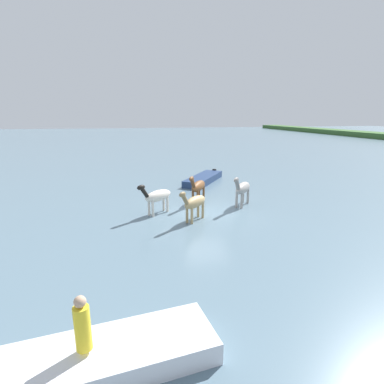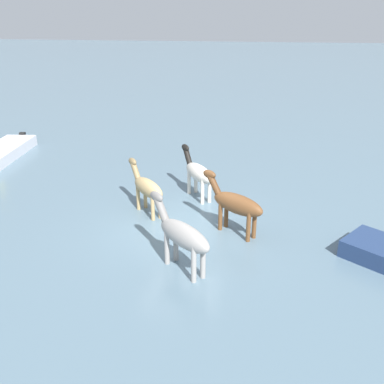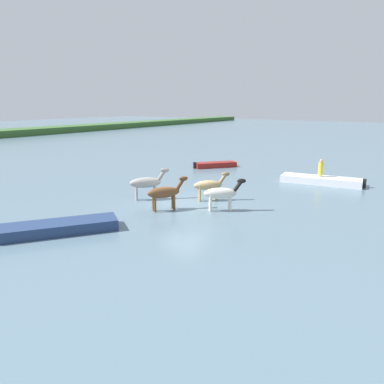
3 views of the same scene
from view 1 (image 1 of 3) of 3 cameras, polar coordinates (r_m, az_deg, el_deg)
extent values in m
plane|color=slate|center=(16.86, 2.37, -3.62)|extent=(219.38, 219.38, 0.00)
ellipsoid|color=#9E9993|center=(17.86, 9.51, 0.75)|extent=(1.83, 1.65, 0.64)
cylinder|color=#9E9993|center=(17.42, 9.34, -1.39)|extent=(0.14, 0.14, 1.06)
cylinder|color=#9E9993|center=(17.51, 8.38, -1.26)|extent=(0.14, 0.14, 1.06)
cylinder|color=#9E9993|center=(18.48, 10.46, -0.53)|extent=(0.14, 0.14, 1.06)
cylinder|color=#9E9993|center=(18.57, 9.55, -0.41)|extent=(0.14, 0.14, 1.06)
cylinder|color=slate|center=(16.83, 8.49, 1.41)|extent=(0.59, 0.54, 0.70)
ellipsoid|color=slate|center=(16.58, 8.30, 2.25)|extent=(0.54, 0.50, 0.28)
ellipsoid|color=brown|center=(18.27, 1.21, 1.12)|extent=(1.84, 1.45, 0.62)
cylinder|color=brown|center=(17.84, 1.06, -0.89)|extent=(0.14, 0.14, 1.02)
cylinder|color=brown|center=(17.94, 0.17, -0.80)|extent=(0.14, 0.14, 1.02)
cylinder|color=brown|center=(18.85, 2.19, -0.06)|extent=(0.14, 0.14, 1.02)
cylinder|color=brown|center=(18.94, 1.34, 0.02)|extent=(0.14, 0.14, 1.02)
cylinder|color=#50311A|center=(17.28, 0.14, 1.72)|extent=(0.59, 0.48, 0.68)
ellipsoid|color=#50311A|center=(17.05, -0.09, 2.50)|extent=(0.54, 0.45, 0.27)
ellipsoid|color=tan|center=(15.15, 0.59, -1.90)|extent=(1.59, 1.59, 0.58)
cylinder|color=tan|center=(14.80, -0.03, -4.23)|extent=(0.13, 0.13, 0.96)
cylinder|color=tan|center=(14.95, -0.94, -4.05)|extent=(0.13, 0.13, 0.96)
cylinder|color=tan|center=(15.64, 2.04, -3.21)|extent=(0.13, 0.13, 0.96)
cylinder|color=tan|center=(15.78, 1.16, -3.05)|extent=(0.13, 0.13, 0.96)
cylinder|color=olive|center=(14.30, -1.37, -1.31)|extent=(0.52, 0.52, 0.64)
ellipsoid|color=olive|center=(14.09, -1.80, -0.46)|extent=(0.48, 0.48, 0.26)
ellipsoid|color=silver|center=(16.26, -6.38, -0.71)|extent=(1.53, 1.75, 0.61)
cylinder|color=silver|center=(15.94, -7.37, -2.91)|extent=(0.13, 0.13, 1.00)
cylinder|color=silver|center=(16.15, -8.08, -2.71)|extent=(0.13, 0.13, 1.00)
cylinder|color=silver|center=(16.66, -4.64, -2.08)|extent=(0.13, 0.13, 1.00)
cylinder|color=silver|center=(16.86, -5.35, -1.89)|extent=(0.13, 0.13, 1.00)
cylinder|color=black|center=(15.54, -8.96, 0.00)|extent=(0.50, 0.56, 0.66)
ellipsoid|color=black|center=(15.36, -9.54, 0.85)|extent=(0.47, 0.52, 0.27)
cube|color=silver|center=(7.52, -19.80, -28.42)|extent=(2.34, 5.77, 0.67)
cube|color=navy|center=(24.05, 2.17, 2.29)|extent=(5.09, 4.15, 0.66)
cube|color=black|center=(26.53, 4.21, 3.57)|extent=(0.36, 0.37, 0.71)
cylinder|color=yellow|center=(6.93, -19.84, -22.91)|extent=(0.32, 0.32, 0.95)
sphere|color=tan|center=(6.59, -20.30, -18.76)|extent=(0.24, 0.24, 0.24)
camera|label=2|loc=(24.34, 30.58, 15.17)|focal=40.00mm
camera|label=3|loc=(33.13, -26.88, 13.79)|focal=33.73mm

